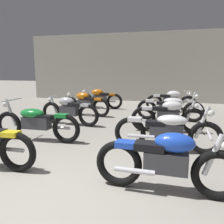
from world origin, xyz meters
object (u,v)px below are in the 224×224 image
at_px(motorcycle_right_row_0, 167,160).
at_px(motorcycle_right_row_1, 167,130).
at_px(motorcycle_left_row_3, 85,103).
at_px(motorcycle_right_row_2, 168,115).
at_px(motorcycle_left_row_2, 69,110).
at_px(motorcycle_left_row_1, 36,122).
at_px(motorcycle_right_row_4, 171,101).
at_px(motorcycle_left_row_4, 100,98).
at_px(motorcycle_right_row_3, 170,107).

height_order(motorcycle_right_row_0, motorcycle_right_row_1, motorcycle_right_row_1).
distance_m(motorcycle_left_row_3, motorcycle_right_row_2, 3.41).
bearing_deg(motorcycle_left_row_2, motorcycle_left_row_3, 92.90).
height_order(motorcycle_left_row_2, motorcycle_right_row_2, same).
xyz_separation_m(motorcycle_left_row_3, motorcycle_right_row_0, (3.07, -4.81, 0.00)).
xyz_separation_m(motorcycle_left_row_3, motorcycle_right_row_2, (3.01, -1.59, 0.00)).
relative_size(motorcycle_left_row_1, motorcycle_right_row_2, 1.10).
bearing_deg(motorcycle_right_row_4, motorcycle_left_row_4, 179.71).
bearing_deg(motorcycle_left_row_3, motorcycle_right_row_1, -45.99).
relative_size(motorcycle_left_row_3, motorcycle_right_row_3, 0.90).
relative_size(motorcycle_right_row_3, motorcycle_right_row_4, 1.10).
xyz_separation_m(motorcycle_left_row_2, motorcycle_right_row_1, (2.95, -1.64, -0.01)).
bearing_deg(motorcycle_left_row_4, motorcycle_left_row_2, -89.41).
distance_m(motorcycle_right_row_0, motorcycle_right_row_2, 3.22).
relative_size(motorcycle_left_row_3, motorcycle_right_row_2, 0.99).
distance_m(motorcycle_left_row_1, motorcycle_left_row_3, 3.19).
height_order(motorcycle_left_row_3, motorcycle_right_row_0, same).
bearing_deg(motorcycle_left_row_3, motorcycle_left_row_1, -89.26).
height_order(motorcycle_right_row_1, motorcycle_right_row_4, motorcycle_right_row_1).
xyz_separation_m(motorcycle_left_row_1, motorcycle_right_row_0, (3.03, -1.61, 0.01)).
xyz_separation_m(motorcycle_left_row_2, motorcycle_right_row_4, (2.96, 3.06, 0.00)).
bearing_deg(motorcycle_left_row_2, motorcycle_right_row_3, 25.02).
relative_size(motorcycle_left_row_1, motorcycle_right_row_0, 1.10).
height_order(motorcycle_right_row_1, motorcycle_right_row_2, motorcycle_right_row_1).
distance_m(motorcycle_left_row_2, motorcycle_right_row_3, 3.26).
bearing_deg(motorcycle_right_row_3, motorcycle_left_row_3, 177.83).
distance_m(motorcycle_left_row_3, motorcycle_right_row_0, 5.70).
bearing_deg(motorcycle_right_row_0, motorcycle_left_row_1, 151.97).
xyz_separation_m(motorcycle_right_row_1, motorcycle_right_row_3, (0.00, 3.02, 0.00)).
relative_size(motorcycle_right_row_0, motorcycle_right_row_2, 1.00).
relative_size(motorcycle_left_row_1, motorcycle_left_row_2, 1.10).
distance_m(motorcycle_left_row_1, motorcycle_left_row_2, 1.70).
relative_size(motorcycle_left_row_2, motorcycle_left_row_4, 1.00).
xyz_separation_m(motorcycle_left_row_4, motorcycle_right_row_3, (2.99, -1.70, -0.01)).
bearing_deg(motorcycle_left_row_1, motorcycle_right_row_1, 1.21).
xyz_separation_m(motorcycle_left_row_2, motorcycle_right_row_0, (2.99, -3.31, 0.00)).
xyz_separation_m(motorcycle_left_row_2, motorcycle_left_row_4, (-0.03, 3.08, 0.00)).
distance_m(motorcycle_left_row_1, motorcycle_right_row_3, 4.29).
bearing_deg(motorcycle_left_row_3, motorcycle_right_row_3, -2.17).
relative_size(motorcycle_right_row_1, motorcycle_right_row_2, 1.10).
height_order(motorcycle_left_row_2, motorcycle_right_row_1, motorcycle_right_row_1).
distance_m(motorcycle_left_row_3, motorcycle_right_row_3, 3.03).
xyz_separation_m(motorcycle_right_row_1, motorcycle_right_row_4, (0.01, 4.70, 0.01)).
height_order(motorcycle_left_row_1, motorcycle_right_row_2, motorcycle_left_row_1).
height_order(motorcycle_right_row_1, motorcycle_right_row_3, same).
distance_m(motorcycle_right_row_1, motorcycle_right_row_4, 4.70).
relative_size(motorcycle_left_row_1, motorcycle_left_row_4, 1.10).
bearing_deg(motorcycle_right_row_2, motorcycle_left_row_3, 152.15).
relative_size(motorcycle_left_row_1, motorcycle_right_row_4, 1.10).
xyz_separation_m(motorcycle_left_row_4, motorcycle_right_row_1, (2.98, -4.72, -0.01)).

